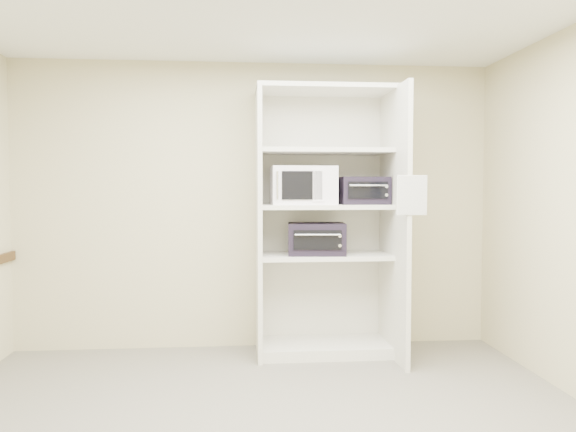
{
  "coord_description": "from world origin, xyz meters",
  "views": [
    {
      "loc": [
        -0.17,
        -3.35,
        1.52
      ],
      "look_at": [
        0.26,
        1.41,
        1.28
      ],
      "focal_mm": 35.0,
      "sensor_mm": 36.0,
      "label": 1
    }
  ],
  "objects": [
    {
      "name": "wall_back",
      "position": [
        0.0,
        2.0,
        1.35
      ],
      "size": [
        4.5,
        0.02,
        2.7
      ],
      "primitive_type": "cube",
      "color": "#C2B990",
      "rests_on": "ground"
    },
    {
      "name": "wall_front",
      "position": [
        0.0,
        -2.0,
        1.35
      ],
      "size": [
        4.5,
        0.02,
        2.7
      ],
      "primitive_type": "cube",
      "color": "#C2B990",
      "rests_on": "ground"
    },
    {
      "name": "shelving_unit",
      "position": [
        0.67,
        1.7,
        1.13
      ],
      "size": [
        1.24,
        0.92,
        2.42
      ],
      "color": "beige",
      "rests_on": "floor"
    },
    {
      "name": "microwave",
      "position": [
        0.42,
        1.71,
        1.54
      ],
      "size": [
        0.58,
        0.44,
        0.34
      ],
      "primitive_type": "cube",
      "rotation": [
        0.0,
        0.0,
        0.01
      ],
      "color": "white",
      "rests_on": "shelving_unit"
    },
    {
      "name": "toaster_oven_upper",
      "position": [
        0.97,
        1.67,
        1.49
      ],
      "size": [
        0.44,
        0.33,
        0.25
      ],
      "primitive_type": "cube",
      "rotation": [
        0.0,
        0.0,
        0.01
      ],
      "color": "black",
      "rests_on": "shelving_unit"
    },
    {
      "name": "toaster_oven_lower",
      "position": [
        0.54,
        1.65,
        1.06
      ],
      "size": [
        0.54,
        0.43,
        0.28
      ],
      "primitive_type": "cube",
      "rotation": [
        0.0,
        0.0,
        -0.09
      ],
      "color": "black",
      "rests_on": "shelving_unit"
    },
    {
      "name": "paper_sign",
      "position": [
        1.24,
        1.07,
        1.46
      ],
      "size": [
        0.25,
        0.02,
        0.32
      ],
      "primitive_type": "cube",
      "rotation": [
        0.0,
        0.0,
        0.06
      ],
      "color": "white",
      "rests_on": "shelving_unit"
    }
  ]
}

